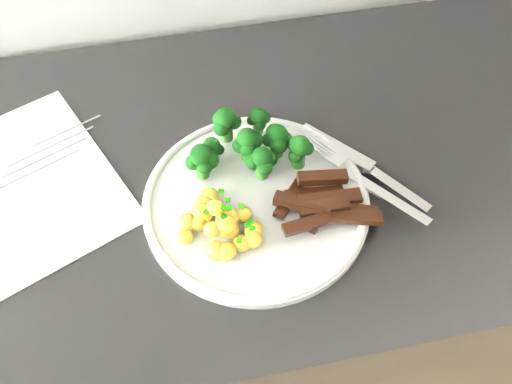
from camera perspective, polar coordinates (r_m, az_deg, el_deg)
counter at (r=1.21m, az=-2.55°, el=-11.45°), size 2.42×0.61×0.91m
recipe_paper at (r=0.86m, az=-21.17°, el=0.84°), size 0.31×0.35×0.00m
plate at (r=0.78m, az=-0.00°, el=-0.92°), size 0.31×0.31×0.02m
broccoli at (r=0.79m, az=-0.75°, el=4.76°), size 0.18×0.11×0.07m
potatoes at (r=0.74m, az=-3.52°, el=-3.13°), size 0.11×0.11×0.04m
beef_strips at (r=0.76m, az=6.64°, el=-1.15°), size 0.14×0.11×0.03m
fork at (r=0.80m, az=10.92°, el=0.92°), size 0.13×0.18×0.02m
knife at (r=0.82m, az=12.03°, el=1.48°), size 0.14×0.18×0.02m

